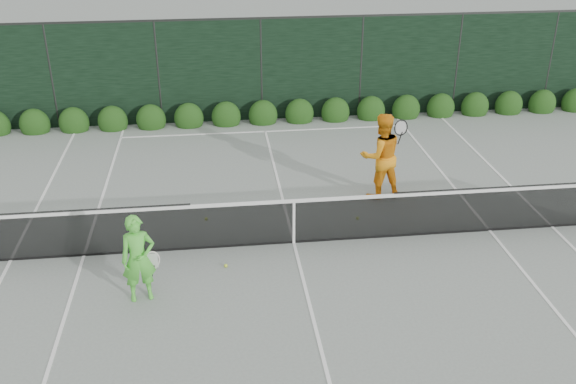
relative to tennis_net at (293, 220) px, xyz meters
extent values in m
plane|color=gray|center=(0.02, 0.00, -0.53)|extent=(80.00, 80.00, 0.00)
cube|color=black|center=(-4.18, 0.00, -0.02)|extent=(4.40, 0.01, 1.02)
cube|color=black|center=(0.02, 0.00, -0.05)|extent=(4.00, 0.01, 0.96)
cube|color=black|center=(4.22, 0.00, -0.02)|extent=(4.40, 0.01, 1.02)
cube|color=white|center=(0.02, 0.00, 0.41)|extent=(12.80, 0.03, 0.07)
cube|color=black|center=(0.02, 0.00, -0.51)|extent=(12.80, 0.02, 0.04)
cube|color=white|center=(0.02, 0.00, -0.07)|extent=(0.05, 0.03, 0.91)
imported|color=#51CC3C|center=(-2.84, -1.54, 0.27)|extent=(0.65, 0.49, 1.59)
torus|color=silver|center=(-2.64, -1.44, 0.15)|extent=(0.29, 0.13, 0.30)
cylinder|color=black|center=(-2.64, -1.44, -0.09)|extent=(0.10, 0.03, 0.30)
imported|color=orange|center=(2.24, 1.90, 0.46)|extent=(1.07, 0.89, 1.99)
torus|color=black|center=(2.59, 1.70, 1.19)|extent=(0.30, 0.03, 0.30)
cylinder|color=black|center=(2.59, 1.70, 0.95)|extent=(0.10, 0.03, 0.30)
cube|color=white|center=(-5.46, 0.00, -0.53)|extent=(0.06, 23.77, 0.01)
cube|color=white|center=(5.51, 0.00, -0.53)|extent=(0.06, 23.77, 0.01)
cube|color=white|center=(-4.09, 0.00, -0.53)|extent=(0.06, 23.77, 0.01)
cube|color=white|center=(4.14, 0.00, -0.53)|extent=(0.06, 23.77, 0.01)
cube|color=white|center=(0.02, 11.88, -0.53)|extent=(11.03, 0.06, 0.01)
cube|color=white|center=(0.02, 6.40, -0.53)|extent=(8.23, 0.06, 0.01)
cube|color=white|center=(0.02, 0.00, -0.53)|extent=(0.06, 12.80, 0.01)
cube|color=black|center=(0.02, 7.50, 0.97)|extent=(32.00, 0.06, 3.00)
cube|color=#262826|center=(0.02, 7.50, 2.50)|extent=(32.00, 0.06, 0.06)
cylinder|color=#262826|center=(-5.98, 7.50, 0.97)|extent=(0.08, 0.08, 3.00)
cylinder|color=#262826|center=(-2.98, 7.50, 0.97)|extent=(0.08, 0.08, 3.00)
cylinder|color=#262826|center=(0.02, 7.50, 0.97)|extent=(0.08, 0.08, 3.00)
cylinder|color=#262826|center=(3.02, 7.50, 0.97)|extent=(0.08, 0.08, 3.00)
cylinder|color=#262826|center=(6.02, 7.50, 0.97)|extent=(0.08, 0.08, 3.00)
cylinder|color=#262826|center=(9.02, 7.50, 0.97)|extent=(0.08, 0.08, 3.00)
ellipsoid|color=black|center=(-6.58, 7.15, -0.30)|extent=(0.86, 0.65, 0.94)
ellipsoid|color=black|center=(-5.48, 7.15, -0.30)|extent=(0.86, 0.65, 0.94)
ellipsoid|color=black|center=(-4.38, 7.15, -0.30)|extent=(0.86, 0.65, 0.94)
ellipsoid|color=black|center=(-3.28, 7.15, -0.30)|extent=(0.86, 0.65, 0.94)
ellipsoid|color=black|center=(-2.18, 7.15, -0.30)|extent=(0.86, 0.65, 0.94)
ellipsoid|color=black|center=(-1.08, 7.15, -0.30)|extent=(0.86, 0.65, 0.94)
ellipsoid|color=black|center=(0.02, 7.15, -0.30)|extent=(0.86, 0.65, 0.94)
ellipsoid|color=black|center=(1.12, 7.15, -0.30)|extent=(0.86, 0.65, 0.94)
ellipsoid|color=black|center=(2.22, 7.15, -0.30)|extent=(0.86, 0.65, 0.94)
ellipsoid|color=black|center=(3.32, 7.15, -0.30)|extent=(0.86, 0.65, 0.94)
ellipsoid|color=black|center=(4.42, 7.15, -0.30)|extent=(0.86, 0.65, 0.94)
ellipsoid|color=black|center=(5.52, 7.15, -0.30)|extent=(0.86, 0.65, 0.94)
ellipsoid|color=black|center=(6.62, 7.15, -0.30)|extent=(0.86, 0.65, 0.94)
ellipsoid|color=black|center=(7.72, 7.15, -0.30)|extent=(0.86, 0.65, 0.94)
ellipsoid|color=black|center=(8.82, 7.15, -0.30)|extent=(0.86, 0.65, 0.94)
ellipsoid|color=black|center=(9.92, 7.15, -0.30)|extent=(0.86, 0.65, 0.94)
sphere|color=#C1DB30|center=(-1.37, -0.74, -0.50)|extent=(0.07, 0.07, 0.07)
sphere|color=#C1DB30|center=(1.51, 0.82, -0.50)|extent=(0.07, 0.07, 0.07)
sphere|color=#C1DB30|center=(-1.72, 1.18, -0.50)|extent=(0.07, 0.07, 0.07)
camera|label=1|loc=(-1.44, -11.04, 6.04)|focal=40.00mm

